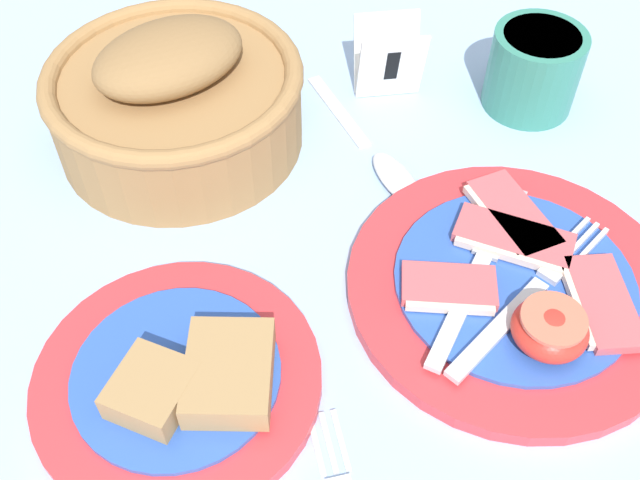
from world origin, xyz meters
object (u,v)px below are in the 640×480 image
Objects in this scene: breakfast_plate at (516,286)px; bread_basket at (176,98)px; bread_plate at (182,379)px; number_card at (389,60)px; teaspoon_by_saucer at (381,159)px; sugar_cup at (534,68)px.

bread_basket is at bearing 129.29° from breakfast_plate.
breakfast_plate is at bearing -50.71° from bread_basket.
bread_basket is at bearing 79.06° from bread_plate.
breakfast_plate is 0.32m from bread_basket.
number_card is 0.10m from teaspoon_by_saucer.
bread_plate is at bearing -123.70° from number_card.
breakfast_plate is 0.25m from bread_plate.
bread_basket reaches higher than sugar_cup.
breakfast_plate is 1.26× the size of teaspoon_by_saucer.
teaspoon_by_saucer is (-0.04, 0.16, -0.01)m from breakfast_plate.
bread_basket reaches higher than teaspoon_by_saucer.
bread_basket reaches higher than breakfast_plate.
breakfast_plate is 0.25m from number_card.
breakfast_plate is 0.17m from teaspoon_by_saucer.
sugar_cup and number_card have the same top height.
sugar_cup is 0.38× the size of bread_basket.
number_card is at bearing 155.87° from sugar_cup.
sugar_cup is 0.32m from bread_basket.
bread_plate is 0.26m from teaspoon_by_saucer.
bread_basket reaches higher than bread_plate.
bread_basket is 0.18m from teaspoon_by_saucer.
bread_plate reaches higher than teaspoon_by_saucer.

